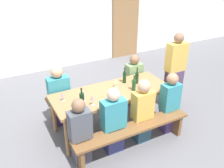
# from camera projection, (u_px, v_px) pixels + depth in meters

# --- Properties ---
(ground_plane) EXTENTS (24.00, 24.00, 0.00)m
(ground_plane) POSITION_uv_depth(u_px,v_px,m) (112.00, 126.00, 4.69)
(ground_plane) COLOR slate
(back_wall) EXTENTS (14.00, 0.20, 3.20)m
(back_wall) POSITION_uv_depth(u_px,v_px,m) (54.00, 11.00, 6.58)
(back_wall) COLOR white
(back_wall) RESTS_ON ground
(wooden_door) EXTENTS (0.90, 0.06, 2.10)m
(wooden_door) POSITION_uv_depth(u_px,v_px,m) (126.00, 24.00, 7.64)
(wooden_door) COLOR #9E7247
(wooden_door) RESTS_ON ground
(tasting_table) EXTENTS (2.15, 0.84, 0.75)m
(tasting_table) POSITION_uv_depth(u_px,v_px,m) (112.00, 95.00, 4.39)
(tasting_table) COLOR #9E7247
(tasting_table) RESTS_ON ground
(bench_near) EXTENTS (2.05, 0.30, 0.45)m
(bench_near) POSITION_uv_depth(u_px,v_px,m) (133.00, 132.00, 3.96)
(bench_near) COLOR brown
(bench_near) RESTS_ON ground
(bench_far) EXTENTS (2.05, 0.30, 0.45)m
(bench_far) POSITION_uv_depth(u_px,v_px,m) (96.00, 93.00, 5.10)
(bench_far) COLOR brown
(bench_far) RESTS_ON ground
(wine_bottle_0) EXTENTS (0.08, 0.08, 0.35)m
(wine_bottle_0) POSITION_uv_depth(u_px,v_px,m) (82.00, 100.00, 3.82)
(wine_bottle_0) COLOR #143319
(wine_bottle_0) RESTS_ON tasting_table
(wine_bottle_1) EXTENTS (0.07, 0.07, 0.32)m
(wine_bottle_1) POSITION_uv_depth(u_px,v_px,m) (137.00, 78.00, 4.59)
(wine_bottle_1) COLOR #143319
(wine_bottle_1) RESTS_ON tasting_table
(wine_bottle_2) EXTENTS (0.07, 0.07, 0.29)m
(wine_bottle_2) POSITION_uv_depth(u_px,v_px,m) (134.00, 85.00, 4.35)
(wine_bottle_2) COLOR #194723
(wine_bottle_2) RESTS_ON tasting_table
(wine_bottle_3) EXTENTS (0.07, 0.07, 0.31)m
(wine_bottle_3) POSITION_uv_depth(u_px,v_px,m) (124.00, 77.00, 4.61)
(wine_bottle_3) COLOR #143319
(wine_bottle_3) RESTS_ON tasting_table
(wine_glass_0) EXTENTS (0.07, 0.07, 0.19)m
(wine_glass_0) POSITION_uv_depth(u_px,v_px,m) (92.00, 98.00, 3.89)
(wine_glass_0) COLOR silver
(wine_glass_0) RESTS_ON tasting_table
(wine_glass_1) EXTENTS (0.07, 0.07, 0.17)m
(wine_glass_1) POSITION_uv_depth(u_px,v_px,m) (63.00, 94.00, 4.02)
(wine_glass_1) COLOR silver
(wine_glass_1) RESTS_ON tasting_table
(wine_glass_2) EXTENTS (0.07, 0.07, 0.17)m
(wine_glass_2) POSITION_uv_depth(u_px,v_px,m) (147.00, 81.00, 4.45)
(wine_glass_2) COLOR silver
(wine_glass_2) RESTS_ON tasting_table
(wine_glass_3) EXTENTS (0.07, 0.07, 0.16)m
(wine_glass_3) POSITION_uv_depth(u_px,v_px,m) (116.00, 81.00, 4.45)
(wine_glass_3) COLOR silver
(wine_glass_3) RESTS_ON tasting_table
(wine_glass_4) EXTENTS (0.06, 0.06, 0.19)m
(wine_glass_4) POSITION_uv_depth(u_px,v_px,m) (83.00, 94.00, 4.00)
(wine_glass_4) COLOR silver
(wine_glass_4) RESTS_ON tasting_table
(seated_guest_near_0) EXTENTS (0.33, 0.24, 1.12)m
(seated_guest_near_0) POSITION_uv_depth(u_px,v_px,m) (80.00, 133.00, 3.64)
(seated_guest_near_0) COLOR #49495A
(seated_guest_near_0) RESTS_ON ground
(seated_guest_near_1) EXTENTS (0.39, 0.24, 1.15)m
(seated_guest_near_1) POSITION_uv_depth(u_px,v_px,m) (113.00, 122.00, 3.88)
(seated_guest_near_1) COLOR navy
(seated_guest_near_1) RESTS_ON ground
(seated_guest_near_2) EXTENTS (0.35, 0.24, 1.16)m
(seated_guest_near_2) POSITION_uv_depth(u_px,v_px,m) (142.00, 112.00, 4.10)
(seated_guest_near_2) COLOR #2B4F62
(seated_guest_near_2) RESTS_ON ground
(seated_guest_near_3) EXTENTS (0.33, 0.24, 1.15)m
(seated_guest_near_3) POSITION_uv_depth(u_px,v_px,m) (169.00, 104.00, 4.35)
(seated_guest_near_3) COLOR #4C366E
(seated_guest_near_3) RESTS_ON ground
(seated_guest_far_0) EXTENTS (0.39, 0.24, 1.18)m
(seated_guest_far_0) POSITION_uv_depth(u_px,v_px,m) (59.00, 97.00, 4.55)
(seated_guest_far_0) COLOR #472C6F
(seated_guest_far_0) RESTS_ON ground
(seated_guest_far_1) EXTENTS (0.35, 0.24, 1.11)m
(seated_guest_far_1) POSITION_uv_depth(u_px,v_px,m) (134.00, 80.00, 5.25)
(seated_guest_far_1) COLOR navy
(seated_guest_far_1) RESTS_ON ground
(standing_host) EXTENTS (0.41, 0.24, 1.62)m
(standing_host) POSITION_uv_depth(u_px,v_px,m) (174.00, 73.00, 4.97)
(standing_host) COLOR #4F3B59
(standing_host) RESTS_ON ground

